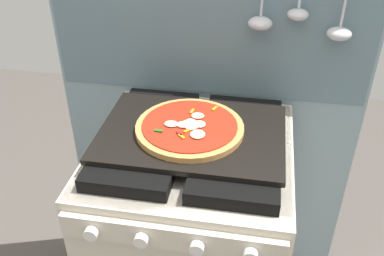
# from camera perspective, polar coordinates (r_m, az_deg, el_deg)

# --- Properties ---
(kitchen_backsplash) EXTENTS (1.10, 0.09, 1.55)m
(kitchen_backsplash) POSITION_cam_1_polar(r_m,az_deg,el_deg) (1.62, 2.17, 2.35)
(kitchen_backsplash) COLOR #7A939E
(kitchen_backsplash) RESTS_ON ground_plane
(stove) EXTENTS (0.60, 0.64, 0.90)m
(stove) POSITION_cam_1_polar(r_m,az_deg,el_deg) (1.58, -0.01, -14.60)
(stove) COLOR beige
(stove) RESTS_ON ground_plane
(baking_tray) EXTENTS (0.54, 0.38, 0.02)m
(baking_tray) POSITION_cam_1_polar(r_m,az_deg,el_deg) (1.28, 0.00, -0.67)
(baking_tray) COLOR black
(baking_tray) RESTS_ON stove
(pizza_left) EXTENTS (0.32, 0.32, 0.03)m
(pizza_left) POSITION_cam_1_polar(r_m,az_deg,el_deg) (1.26, -0.34, -0.01)
(pizza_left) COLOR #C18947
(pizza_left) RESTS_ON baking_tray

